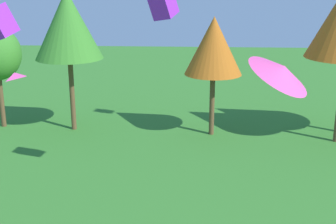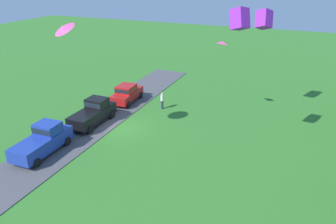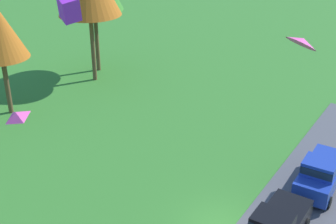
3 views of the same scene
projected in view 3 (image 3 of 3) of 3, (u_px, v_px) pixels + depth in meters
The scene contains 4 objects.
car_pickup_near_entrance at pixel (321, 173), 26.32m from camera, with size 5.05×2.16×2.14m.
kite_delta_trailing_tail at pixel (302, 41), 21.89m from camera, with size 1.57×1.57×0.30m, color #EA4C9E.
kite_box_mid_center at pixel (69, 8), 24.47m from camera, with size 0.93×0.93×1.30m, color purple.
kite_diamond_high_left at pixel (16, 115), 19.75m from camera, with size 0.93×0.85×0.28m, color #EA4C9E.
Camera 3 is at (-17.34, -7.69, 15.79)m, focal length 50.00 mm.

